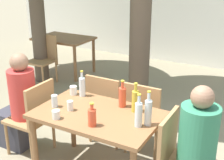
# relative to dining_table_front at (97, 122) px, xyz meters

# --- Properties ---
(cafe_building_wall) EXTENTS (10.00, 0.08, 2.80)m
(cafe_building_wall) POSITION_rel_dining_table_front_xyz_m (0.00, 4.33, 0.76)
(cafe_building_wall) COLOR white
(cafe_building_wall) RESTS_ON ground_plane
(dining_table_front) EXTENTS (1.23, 0.78, 0.73)m
(dining_table_front) POSITION_rel_dining_table_front_xyz_m (0.00, 0.00, 0.00)
(dining_table_front) COLOR brown
(dining_table_front) RESTS_ON ground_plane
(dining_table_back) EXTENTS (1.10, 0.77, 0.73)m
(dining_table_back) POSITION_rel_dining_table_front_xyz_m (-2.34, 2.50, -0.01)
(dining_table_back) COLOR brown
(dining_table_back) RESTS_ON ground_plane
(patio_chair_0) EXTENTS (0.44, 0.44, 0.90)m
(patio_chair_0) POSITION_rel_dining_table_front_xyz_m (-0.85, 0.00, -0.13)
(patio_chair_0) COLOR #A87A4C
(patio_chair_0) RESTS_ON ground_plane
(patio_chair_1) EXTENTS (0.44, 0.44, 0.90)m
(patio_chair_1) POSITION_rel_dining_table_front_xyz_m (0.85, 0.00, -0.13)
(patio_chair_1) COLOR #A87A4C
(patio_chair_1) RESTS_ON ground_plane
(patio_chair_2) EXTENTS (0.44, 0.44, 0.90)m
(patio_chair_2) POSITION_rel_dining_table_front_xyz_m (-0.25, 0.62, -0.13)
(patio_chair_2) COLOR #A87A4C
(patio_chair_2) RESTS_ON ground_plane
(patio_chair_3) EXTENTS (0.44, 0.44, 0.90)m
(patio_chair_3) POSITION_rel_dining_table_front_xyz_m (0.25, 0.62, -0.13)
(patio_chair_3) COLOR #A87A4C
(patio_chair_3) RESTS_ON ground_plane
(patio_chair_4) EXTENTS (0.44, 0.44, 0.90)m
(patio_chair_4) POSITION_rel_dining_table_front_xyz_m (-2.34, 1.89, -0.13)
(patio_chair_4) COLOR #A87A4C
(patio_chair_4) RESTS_ON ground_plane
(person_seated_0) EXTENTS (0.55, 0.30, 1.21)m
(person_seated_0) POSITION_rel_dining_table_front_xyz_m (-1.09, -0.00, -0.10)
(person_seated_0) COLOR #383842
(person_seated_0) RESTS_ON ground_plane
(soda_bottle_0) EXTENTS (0.08, 0.08, 0.23)m
(soda_bottle_0) POSITION_rel_dining_table_front_xyz_m (0.09, -0.24, 0.18)
(soda_bottle_0) COLOR #DB4C2D
(soda_bottle_0) RESTS_ON dining_table_front
(soda_bottle_1) EXTENTS (0.08, 0.08, 0.29)m
(soda_bottle_1) POSITION_rel_dining_table_front_xyz_m (0.15, 0.25, 0.21)
(soda_bottle_1) COLOR #DB4C2D
(soda_bottle_1) RESTS_ON dining_table_front
(oil_cruet_2) EXTENTS (0.07, 0.07, 0.30)m
(oil_cruet_2) POSITION_rel_dining_table_front_xyz_m (0.31, 0.22, 0.21)
(oil_cruet_2) COLOR gold
(oil_cruet_2) RESTS_ON dining_table_front
(water_bottle_3) EXTENTS (0.07, 0.07, 0.32)m
(water_bottle_3) POSITION_rel_dining_table_front_xyz_m (0.47, -0.04, 0.22)
(water_bottle_3) COLOR silver
(water_bottle_3) RESTS_ON dining_table_front
(water_bottle_4) EXTENTS (0.07, 0.07, 0.29)m
(water_bottle_4) POSITION_rel_dining_table_front_xyz_m (-0.37, 0.28, 0.21)
(water_bottle_4) COLOR silver
(water_bottle_4) RESTS_ON dining_table_front
(water_bottle_5) EXTENTS (0.07, 0.07, 0.33)m
(water_bottle_5) POSITION_rel_dining_table_front_xyz_m (0.53, 0.02, 0.23)
(water_bottle_5) COLOR silver
(water_bottle_5) RESTS_ON dining_table_front
(drinking_glass_0) EXTENTS (0.06, 0.06, 0.13)m
(drinking_glass_0) POSITION_rel_dining_table_front_xyz_m (-0.46, -0.09, 0.16)
(drinking_glass_0) COLOR silver
(drinking_glass_0) RESTS_ON dining_table_front
(drinking_glass_1) EXTENTS (0.08, 0.08, 0.08)m
(drinking_glass_1) POSITION_rel_dining_table_front_xyz_m (-0.28, -0.29, 0.14)
(drinking_glass_1) COLOR silver
(drinking_glass_1) RESTS_ON dining_table_front
(drinking_glass_2) EXTENTS (0.06, 0.06, 0.10)m
(drinking_glass_2) POSITION_rel_dining_table_front_xyz_m (-0.27, -0.08, 0.15)
(drinking_glass_2) COLOR silver
(drinking_glass_2) RESTS_ON dining_table_front
(drinking_glass_3) EXTENTS (0.08, 0.08, 0.10)m
(drinking_glass_3) POSITION_rel_dining_table_front_xyz_m (-0.48, 0.26, 0.15)
(drinking_glass_3) COLOR silver
(drinking_glass_3) RESTS_ON dining_table_front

